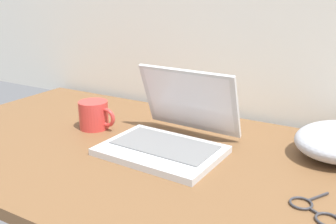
# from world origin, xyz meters

# --- Properties ---
(desk) EXTENTS (1.60, 0.76, 0.03)m
(desk) POSITION_xyz_m (0.00, 0.00, 0.01)
(desk) COLOR brown
(desk) RESTS_ON ground
(laptop) EXTENTS (0.32, 0.31, 0.21)m
(laptop) POSITION_xyz_m (-0.04, 0.05, 0.07)
(laptop) COLOR silver
(laptop) RESTS_ON desk
(coffee_mug) EXTENTS (0.13, 0.09, 0.09)m
(coffee_mug) POSITION_xyz_m (-0.32, 0.06, 0.07)
(coffee_mug) COLOR red
(coffee_mug) RESTS_ON desk
(eyeglasses) EXTENTS (0.13, 0.14, 0.01)m
(eyeglasses) POSITION_xyz_m (0.36, -0.08, 0.03)
(eyeglasses) COLOR #333338
(eyeglasses) RESTS_ON desk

